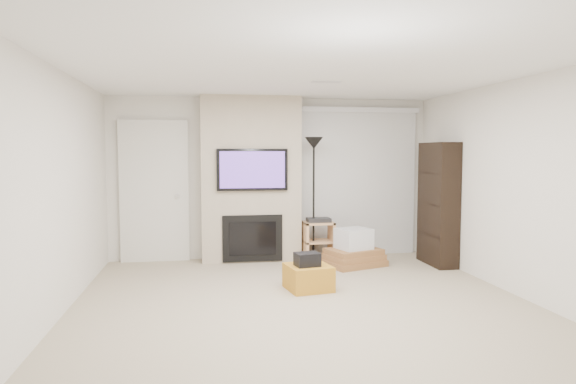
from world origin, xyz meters
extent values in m
cube|color=tan|center=(0.00, 0.00, 0.00)|extent=(5.00, 5.50, 0.00)
cube|color=white|center=(0.00, 0.00, 2.50)|extent=(5.00, 5.50, 0.00)
cube|color=silver|center=(0.00, 2.75, 1.25)|extent=(5.00, 0.00, 2.50)
cube|color=silver|center=(0.00, -2.75, 1.25)|extent=(5.00, 0.00, 2.50)
cube|color=silver|center=(-2.50, 0.00, 1.25)|extent=(0.00, 5.50, 2.50)
cube|color=silver|center=(2.50, 0.00, 1.25)|extent=(0.00, 5.50, 2.50)
cube|color=silver|center=(0.40, 0.80, 2.50)|extent=(0.35, 0.18, 0.01)
cube|color=#B97E21|center=(0.17, 0.72, 0.15)|extent=(0.58, 0.58, 0.30)
cube|color=black|center=(0.15, 0.68, 0.38)|extent=(0.31, 0.26, 0.16)
cube|color=#B4A48D|center=(-0.35, 2.55, 1.25)|extent=(1.50, 0.40, 2.50)
cube|color=black|center=(-0.35, 2.32, 1.40)|extent=(1.05, 0.06, 0.62)
cube|color=#52328E|center=(-0.35, 2.29, 1.40)|extent=(0.96, 0.00, 0.54)
cube|color=black|center=(-0.35, 2.34, 0.37)|extent=(0.90, 0.04, 0.70)
cube|color=black|center=(-0.35, 2.32, 0.37)|extent=(0.70, 0.02, 0.50)
cube|color=silver|center=(-1.80, 2.71, 1.07)|extent=(1.02, 0.08, 2.14)
cube|color=beige|center=(-1.80, 2.72, 1.02)|extent=(0.90, 0.05, 2.05)
cylinder|color=silver|center=(-1.46, 2.67, 1.00)|extent=(0.07, 0.06, 0.07)
cube|color=silver|center=(1.40, 2.69, 2.33)|extent=(1.98, 0.10, 0.08)
cube|color=silver|center=(1.40, 2.70, 1.15)|extent=(1.90, 0.03, 2.29)
cylinder|color=black|center=(0.57, 2.29, 0.01)|extent=(0.28, 0.28, 0.03)
cylinder|color=black|center=(0.57, 2.29, 0.90)|extent=(0.03, 0.03, 1.75)
cone|color=black|center=(0.57, 2.29, 1.79)|extent=(0.28, 0.28, 0.18)
cube|color=tan|center=(0.45, 2.32, 0.30)|extent=(0.04, 0.38, 0.60)
cube|color=tan|center=(0.86, 2.32, 0.30)|extent=(0.04, 0.38, 0.60)
cube|color=tan|center=(0.66, 2.32, 0.01)|extent=(0.45, 0.38, 0.03)
cube|color=tan|center=(0.66, 2.32, 0.30)|extent=(0.45, 0.38, 0.03)
cube|color=tan|center=(0.66, 2.32, 0.58)|extent=(0.45, 0.38, 0.03)
cube|color=black|center=(0.66, 2.32, 0.63)|extent=(0.35, 0.25, 0.06)
cube|color=#946237|center=(1.09, 1.91, 0.04)|extent=(0.98, 0.86, 0.09)
cube|color=#946237|center=(1.09, 1.91, 0.13)|extent=(0.93, 0.81, 0.08)
cube|color=#946237|center=(1.09, 1.91, 0.21)|extent=(0.87, 0.76, 0.08)
cube|color=silver|center=(1.09, 1.91, 0.40)|extent=(0.56, 0.53, 0.30)
cube|color=black|center=(2.34, 1.79, 0.90)|extent=(0.30, 0.80, 1.80)
cube|color=black|center=(2.32, 1.79, 0.45)|extent=(0.26, 0.72, 0.02)
cube|color=black|center=(2.32, 1.79, 0.90)|extent=(0.26, 0.72, 0.02)
cube|color=black|center=(2.32, 1.79, 1.35)|extent=(0.26, 0.72, 0.02)
camera|label=1|loc=(-1.07, -5.25, 1.66)|focal=32.00mm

